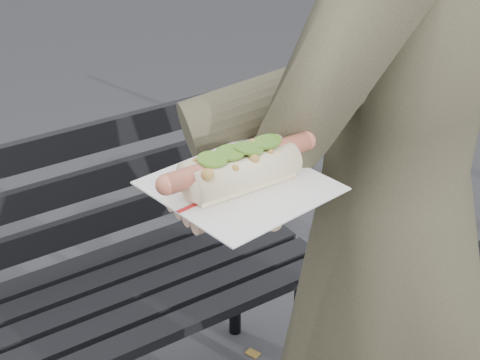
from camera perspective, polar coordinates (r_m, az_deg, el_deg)
name	(u,v)px	position (r m, az deg, el deg)	size (l,w,h in m)	color
park_bench	(30,294)	(1.94, -16.01, -8.47)	(1.50, 0.44, 0.88)	black
person	(391,236)	(1.32, 11.60, -4.25)	(0.70, 0.46, 1.91)	#423D2C
held_hotdog	(327,102)	(1.02, 6.74, 6.05)	(0.62, 0.31, 0.20)	#423D2C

